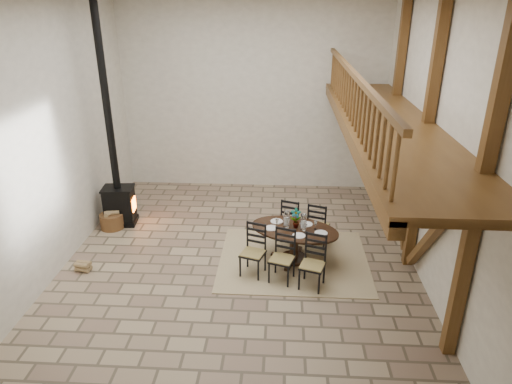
# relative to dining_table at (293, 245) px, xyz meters

# --- Properties ---
(ground) EXTENTS (8.00, 8.00, 0.00)m
(ground) POSITION_rel_dining_table_xyz_m (-1.06, 0.14, -0.40)
(ground) COLOR #998466
(ground) RESTS_ON ground
(room_shell) EXTENTS (7.02, 8.02, 5.01)m
(room_shell) POSITION_rel_dining_table_xyz_m (0.13, 0.14, 2.61)
(room_shell) COLOR silver
(room_shell) RESTS_ON ground
(rug) EXTENTS (3.00, 2.50, 0.02)m
(rug) POSITION_rel_dining_table_xyz_m (0.03, 0.10, -0.39)
(rug) COLOR #C6B87F
(rug) RESTS_ON ground
(dining_table) EXTENTS (2.07, 2.27, 1.14)m
(dining_table) POSITION_rel_dining_table_xyz_m (0.00, 0.00, 0.00)
(dining_table) COLOR black
(dining_table) RESTS_ON ground
(wood_stove) EXTENTS (0.76, 0.61, 5.00)m
(wood_stove) POSITION_rel_dining_table_xyz_m (-4.02, 1.53, 0.71)
(wood_stove) COLOR black
(wood_stove) RESTS_ON ground
(log_basket) EXTENTS (0.54, 0.54, 0.45)m
(log_basket) POSITION_rel_dining_table_xyz_m (-4.16, 1.29, -0.21)
(log_basket) COLOR brown
(log_basket) RESTS_ON ground
(log_stack) EXTENTS (0.31, 0.24, 0.20)m
(log_stack) POSITION_rel_dining_table_xyz_m (-4.10, -0.53, -0.31)
(log_stack) COLOR tan
(log_stack) RESTS_ON ground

